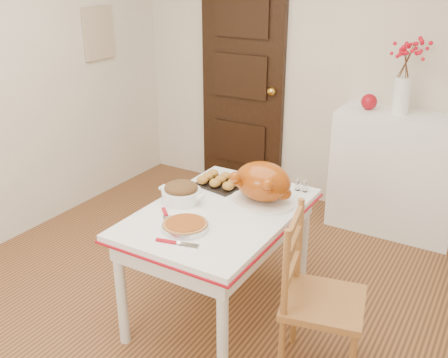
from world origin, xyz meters
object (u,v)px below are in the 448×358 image
Objects in this scene: kitchen_table at (220,263)px; turkey_platter at (263,184)px; chair_oak at (324,299)px; sideboard at (396,174)px; pumpkin_pie at (185,225)px.

kitchen_table is 2.99× the size of turkey_platter.
turkey_platter reaches higher than chair_oak.
pumpkin_pie is (-0.68, -1.99, 0.25)m from sideboard.
turkey_platter is 0.56m from pumpkin_pie.
kitchen_table is 4.74× the size of pumpkin_pie.
chair_oak is 3.63× the size of pumpkin_pie.
chair_oak is at bearing 10.37° from pumpkin_pie.
sideboard reaches higher than chair_oak.
kitchen_table is at bearing -110.53° from sideboard.
chair_oak is at bearing -87.33° from sideboard.
kitchen_table is at bearing -112.52° from turkey_platter.
turkey_platter is (-0.55, 0.37, 0.39)m from chair_oak.
kitchen_table is 1.31× the size of chair_oak.
turkey_platter is at bearing 43.64° from chair_oak.
sideboard is 0.82× the size of kitchen_table.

